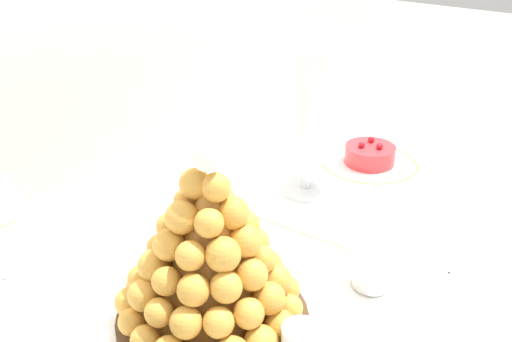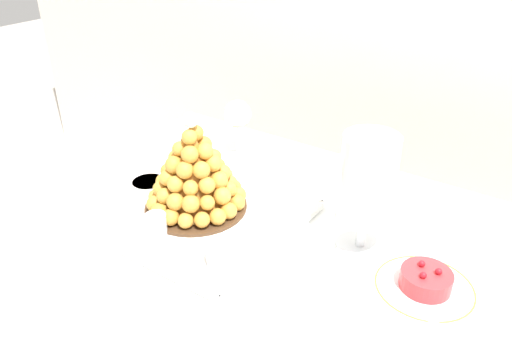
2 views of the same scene
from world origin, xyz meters
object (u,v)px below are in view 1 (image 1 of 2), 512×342
(serving_tray, at_px, (225,328))
(dessert_cup_centre, at_px, (372,271))
(croquembouche, at_px, (209,257))
(fruit_tart_plate, at_px, (369,159))
(macaron_goblet, at_px, (309,104))

(serving_tray, distance_m, dessert_cup_centre, 0.23)
(croquembouche, xyz_separation_m, fruit_tart_plate, (0.57, 0.04, -0.09))
(macaron_goblet, height_order, fruit_tart_plate, macaron_goblet)
(macaron_goblet, bearing_deg, fruit_tart_plate, -18.16)
(dessert_cup_centre, xyz_separation_m, macaron_goblet, (0.22, 0.24, 0.14))
(serving_tray, relative_size, macaron_goblet, 1.93)
(fruit_tart_plate, bearing_deg, croquembouche, -176.43)
(serving_tray, bearing_deg, dessert_cup_centre, -32.02)
(serving_tray, xyz_separation_m, fruit_tart_plate, (0.58, 0.06, 0.01))
(serving_tray, height_order, dessert_cup_centre, dessert_cup_centre)
(croquembouche, relative_size, fruit_tart_plate, 1.26)
(serving_tray, distance_m, macaron_goblet, 0.46)
(macaron_goblet, relative_size, fruit_tart_plate, 1.35)
(serving_tray, distance_m, fruit_tart_plate, 0.58)
(croquembouche, height_order, fruit_tart_plate, croquembouche)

